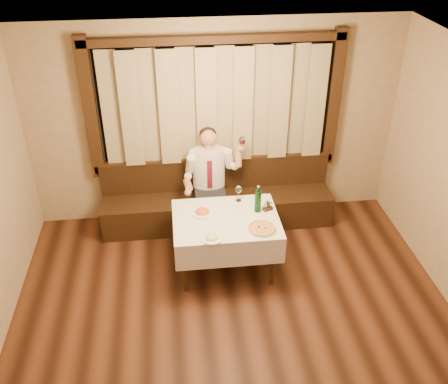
{
  "coord_description": "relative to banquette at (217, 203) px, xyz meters",
  "views": [
    {
      "loc": [
        -0.59,
        -3.16,
        4.18
      ],
      "look_at": [
        0.0,
        1.9,
        1.0
      ],
      "focal_mm": 40.0,
      "sensor_mm": 36.0,
      "label": 1
    }
  ],
  "objects": [
    {
      "name": "pasta_red",
      "position": [
        -0.27,
        -0.88,
        0.48
      ],
      "size": [
        0.28,
        0.28,
        0.1
      ],
      "rotation": [
        0.0,
        0.0,
        -0.05
      ],
      "color": "white",
      "rests_on": "dining_table"
    },
    {
      "name": "room",
      "position": [
        -0.0,
        -1.75,
        1.19
      ],
      "size": [
        5.01,
        6.01,
        2.81
      ],
      "color": "black",
      "rests_on": "ground"
    },
    {
      "name": "pizza",
      "position": [
        0.38,
        -1.3,
        0.46
      ],
      "size": [
        0.34,
        0.34,
        0.04
      ],
      "rotation": [
        0.0,
        0.0,
        0.39
      ],
      "color": "white",
      "rests_on": "dining_table"
    },
    {
      "name": "seated_man",
      "position": [
        -0.11,
        -0.09,
        0.53
      ],
      "size": [
        0.82,
        0.61,
        1.47
      ],
      "color": "black",
      "rests_on": "ground"
    },
    {
      "name": "banquette",
      "position": [
        0.0,
        0.0,
        0.0
      ],
      "size": [
        3.2,
        0.61,
        0.94
      ],
      "color": "black",
      "rests_on": "ground"
    },
    {
      "name": "table_wine_glass",
      "position": [
        0.2,
        -0.66,
        0.6
      ],
      "size": [
        0.08,
        0.08,
        0.21
      ],
      "rotation": [
        0.0,
        0.0,
        -0.09
      ],
      "color": "white",
      "rests_on": "dining_table"
    },
    {
      "name": "cruet_caddy",
      "position": [
        0.53,
        -0.91,
        0.49
      ],
      "size": [
        0.13,
        0.09,
        0.13
      ],
      "rotation": [
        0.0,
        0.0,
        0.35
      ],
      "color": "black",
      "rests_on": "dining_table"
    },
    {
      "name": "green_bottle",
      "position": [
        0.4,
        -0.92,
        0.6
      ],
      "size": [
        0.08,
        0.08,
        0.36
      ],
      "rotation": [
        0.0,
        0.0,
        0.1
      ],
      "color": "#0E4117",
      "rests_on": "dining_table"
    },
    {
      "name": "dining_table",
      "position": [
        0.0,
        -1.02,
        0.34
      ],
      "size": [
        1.27,
        0.97,
        0.76
      ],
      "color": "black",
      "rests_on": "ground"
    },
    {
      "name": "pasta_cream",
      "position": [
        -0.21,
        -1.4,
        0.48
      ],
      "size": [
        0.26,
        0.26,
        0.09
      ],
      "rotation": [
        0.0,
        0.0,
        -0.39
      ],
      "color": "white",
      "rests_on": "dining_table"
    }
  ]
}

